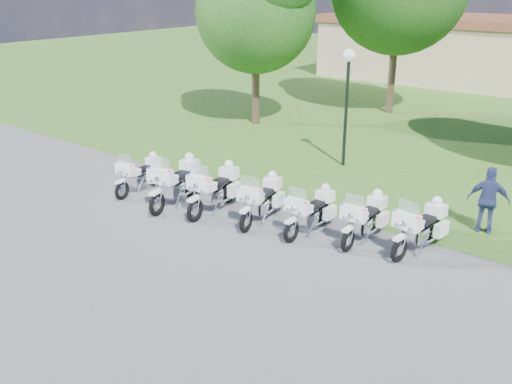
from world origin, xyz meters
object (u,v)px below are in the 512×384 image
Objects in this scene: motorcycle_1 at (176,181)px; bystander_c at (488,201)px; motorcycle_6 at (421,226)px; motorcycle_5 at (365,218)px; motorcycle_4 at (311,210)px; motorcycle_2 at (215,188)px; lamp_post at (348,79)px; motorcycle_3 at (262,199)px; motorcycle_0 at (140,173)px.

bystander_c is at bearing -168.75° from motorcycle_1.
motorcycle_5 is at bearing 19.78° from motorcycle_6.
motorcycle_5 is at bearing 179.21° from motorcycle_1.
motorcycle_4 is 1.44m from motorcycle_5.
motorcycle_2 is at bearing 18.97° from motorcycle_6.
lamp_post is (-4.96, 4.83, 2.50)m from motorcycle_6.
bystander_c reaches higher than motorcycle_6.
motorcycle_4 is at bearing 176.23° from motorcycle_3.
motorcycle_3 is 1.03× the size of motorcycle_5.
motorcycle_1 is 0.60× the size of lamp_post.
motorcycle_4 is 0.99× the size of motorcycle_5.
motorcycle_4 is 4.67m from bystander_c.
motorcycle_4 is at bearing 23.57° from bystander_c.
lamp_post reaches higher than motorcycle_3.
lamp_post reaches higher than motorcycle_2.
motorcycle_6 is at bearing 179.28° from motorcycle_1.
motorcycle_3 is (2.78, 0.58, -0.07)m from motorcycle_1.
motorcycle_3 reaches higher than motorcycle_4.
motorcycle_3 is at bearing 179.44° from motorcycle_0.
motorcycle_2 is 1.11× the size of motorcycle_5.
motorcycle_4 is at bearing 16.37° from motorcycle_5.
lamp_post reaches higher than motorcycle_1.
motorcycle_4 is 0.52× the size of lamp_post.
motorcycle_4 reaches higher than motorcycle_0.
bystander_c reaches higher than motorcycle_4.
motorcycle_2 is 7.50m from bystander_c.
motorcycle_1 is 1.03× the size of motorcycle_2.
motorcycle_5 is at bearing -176.18° from motorcycle_2.
motorcycle_1 is 1.36× the size of bystander_c.
lamp_post is at bearing -94.40° from motorcycle_3.
motorcycle_3 is at bearing -178.21° from motorcycle_2.
motorcycle_1 is at bearing 170.96° from motorcycle_0.
motorcycle_0 is 0.50× the size of lamp_post.
motorcycle_6 is (1.38, 0.31, 0.02)m from motorcycle_5.
motorcycle_1 is 1.10× the size of motorcycle_6.
motorcycle_6 is (8.72, 1.48, 0.05)m from motorcycle_0.
motorcycle_1 is 1.11× the size of motorcycle_3.
bystander_c is (9.68, 3.55, 0.32)m from motorcycle_0.
bystander_c is (5.92, -2.76, -2.23)m from lamp_post.
motorcycle_0 is 0.96× the size of motorcycle_5.
motorcycle_6 is 0.54× the size of lamp_post.
motorcycle_6 is 1.24× the size of bystander_c.
motorcycle_3 is (4.46, 0.53, 0.05)m from motorcycle_0.
lamp_post is (3.76, 6.32, 2.55)m from motorcycle_0.
motorcycle_0 is at bearing 7.59° from motorcycle_5.
motorcycle_5 is at bearing -178.77° from motorcycle_3.
motorcycle_1 is 1.30m from motorcycle_2.
motorcycle_4 is at bearing -179.17° from motorcycle_2.
lamp_post is (2.08, 6.36, 2.43)m from motorcycle_1.
bystander_c reaches higher than motorcycle_1.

